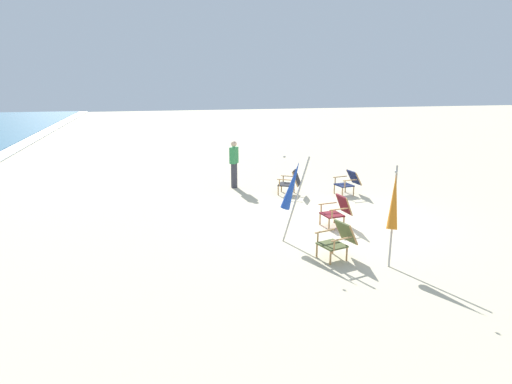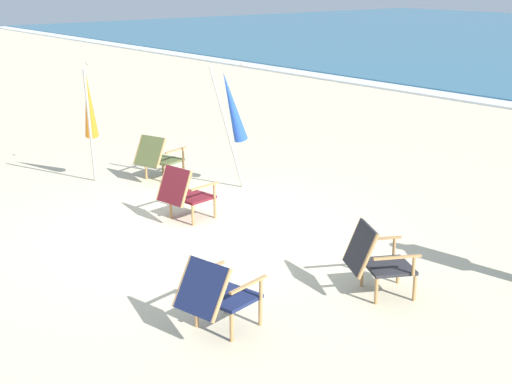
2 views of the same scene
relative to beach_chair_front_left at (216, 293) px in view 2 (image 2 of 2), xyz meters
The scene contains 7 objects.
ground_plane 2.92m from the beach_chair_front_left, 149.26° to the left, with size 80.00×80.00×0.00m, color beige.
beach_chair_front_left is the anchor object (origin of this frame).
beach_chair_front_right 3.37m from the beach_chair_front_left, 151.68° to the left, with size 0.67×0.78×0.81m.
beach_chair_back_left 5.53m from the beach_chair_front_left, 154.25° to the left, with size 0.76×0.88×0.79m.
beach_chair_mid_center 1.89m from the beach_chair_front_left, 78.19° to the left, with size 0.83×0.88×0.81m.
umbrella_furled_blue 4.97m from the beach_chair_front_left, 140.86° to the left, with size 0.28×0.69×2.05m.
umbrella_furled_orange 5.72m from the beach_chair_front_left, 165.23° to the left, with size 0.73×0.51×2.02m.
Camera 2 is at (7.61, -5.15, 3.38)m, focal length 50.00 mm.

